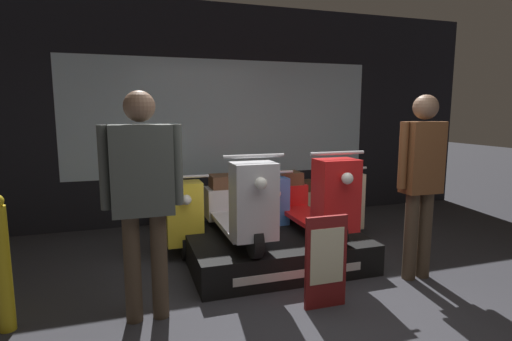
# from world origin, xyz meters

# --- Properties ---
(ground_plane) EXTENTS (30.00, 30.00, 0.00)m
(ground_plane) POSITION_xyz_m (0.00, 0.00, 0.00)
(ground_plane) COLOR #2D2D33
(shop_wall_back) EXTENTS (8.39, 0.09, 3.20)m
(shop_wall_back) POSITION_xyz_m (0.00, 3.26, 1.60)
(shop_wall_back) COLOR black
(shop_wall_back) RESTS_ON ground_plane
(display_platform) EXTENTS (1.86, 1.45, 0.32)m
(display_platform) POSITION_xyz_m (0.06, 1.33, 0.16)
(display_platform) COLOR black
(display_platform) RESTS_ON ground_plane
(scooter_display_left) EXTENTS (0.57, 1.66, 0.95)m
(scooter_display_left) POSITION_xyz_m (-0.35, 1.27, 0.69)
(scooter_display_left) COLOR black
(scooter_display_left) RESTS_ON display_platform
(scooter_display_right) EXTENTS (0.57, 1.66, 0.95)m
(scooter_display_right) POSITION_xyz_m (0.48, 1.27, 0.69)
(scooter_display_right) COLOR black
(scooter_display_right) RESTS_ON display_platform
(scooter_backrow_0) EXTENTS (0.57, 1.66, 0.95)m
(scooter_backrow_0) POSITION_xyz_m (-0.85, 2.27, 0.37)
(scooter_backrow_0) COLOR black
(scooter_backrow_0) RESTS_ON ground_plane
(scooter_backrow_1) EXTENTS (0.57, 1.66, 0.95)m
(scooter_backrow_1) POSITION_xyz_m (0.16, 2.27, 0.37)
(scooter_backrow_1) COLOR black
(scooter_backrow_1) RESTS_ON ground_plane
(scooter_backrow_2) EXTENTS (0.57, 1.66, 0.95)m
(scooter_backrow_2) POSITION_xyz_m (1.18, 2.27, 0.37)
(scooter_backrow_2) COLOR black
(scooter_backrow_2) RESTS_ON ground_plane
(person_left_browsing) EXTENTS (0.62, 0.26, 1.81)m
(person_left_browsing) POSITION_xyz_m (-1.32, 0.48, 1.09)
(person_left_browsing) COLOR #473828
(person_left_browsing) RESTS_ON ground_plane
(person_right_browsing) EXTENTS (0.53, 0.23, 1.81)m
(person_right_browsing) POSITION_xyz_m (1.27, 0.48, 1.05)
(person_right_browsing) COLOR #473828
(person_right_browsing) RESTS_ON ground_plane
(price_sign_board) EXTENTS (0.37, 0.04, 0.80)m
(price_sign_board) POSITION_xyz_m (0.12, 0.22, 0.40)
(price_sign_board) COLOR maroon
(price_sign_board) RESTS_ON ground_plane
(street_bollard) EXTENTS (0.12, 0.12, 1.06)m
(street_bollard) POSITION_xyz_m (-2.35, 0.64, 0.53)
(street_bollard) COLOR gold
(street_bollard) RESTS_ON ground_plane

